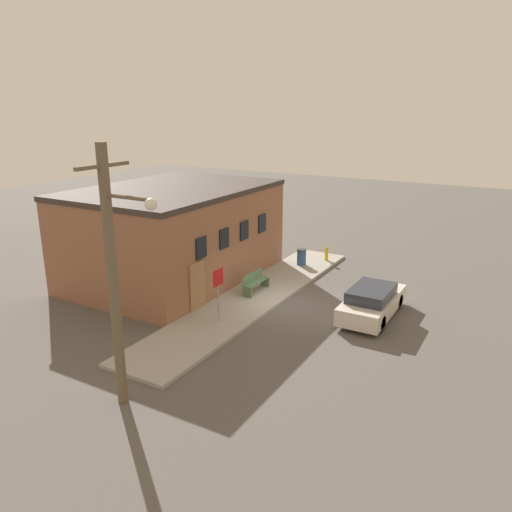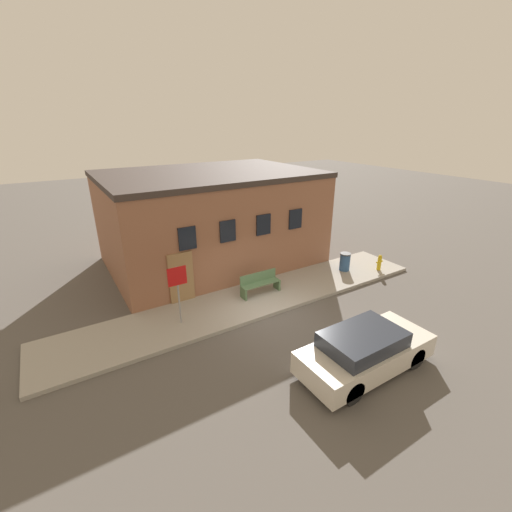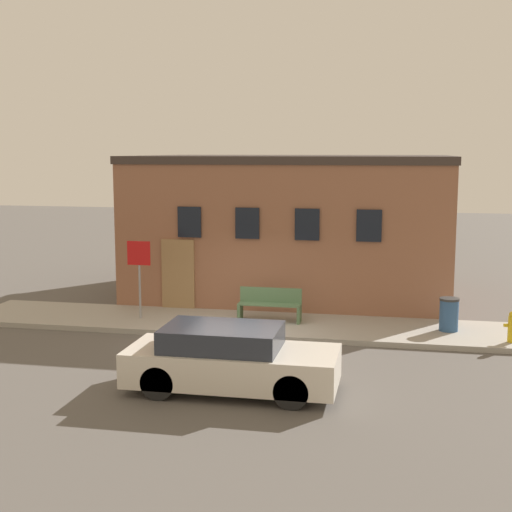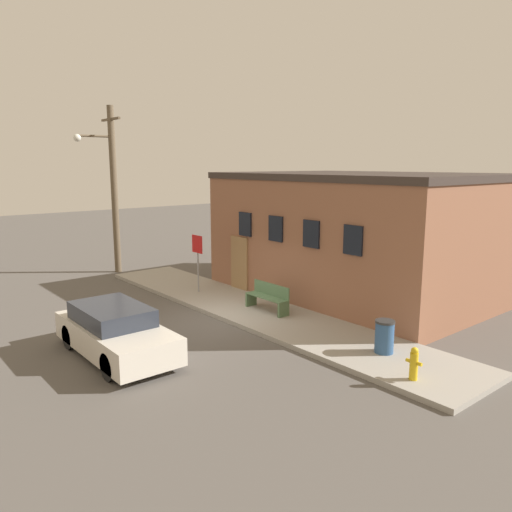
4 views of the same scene
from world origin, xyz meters
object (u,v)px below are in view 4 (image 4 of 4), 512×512
Objects in this scene: stop_sign at (198,252)px; trash_bin at (384,336)px; fire_hydrant at (414,363)px; bench at (268,297)px; utility_pole at (112,186)px; parked_car at (115,332)px.

stop_sign is 2.52× the size of trash_bin.
fire_hydrant is 1.68m from trash_bin.
utility_pole is at bearing -173.56° from bench.
utility_pole is (-15.73, -0.07, 3.46)m from fire_hydrant.
trash_bin is (-1.44, 0.87, 0.05)m from fire_hydrant.
fire_hydrant is 0.45× the size of bench.
fire_hydrant is 0.18× the size of parked_car.
parked_car is at bearing -130.83° from trash_bin.
bench is (-6.20, 1.01, 0.07)m from fire_hydrant.
fire_hydrant is 0.35× the size of stop_sign.
utility_pole is at bearing -173.61° from stop_sign.
parked_car is at bearing -53.04° from stop_sign.
stop_sign is 8.45m from trash_bin.
stop_sign is at bearing 126.96° from parked_car.
stop_sign is at bearing -178.17° from trash_bin.
utility_pole reaches higher than fire_hydrant.
utility_pole is (-14.30, -0.93, 3.41)m from trash_bin.
stop_sign is 1.26× the size of bench.
trash_bin is 0.21× the size of parked_car.
bench is 2.00× the size of trash_bin.
utility_pole is (-9.54, -1.08, 3.39)m from bench.
fire_hydrant is 9.89m from stop_sign.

